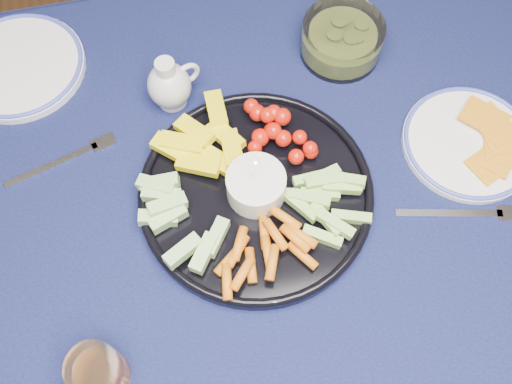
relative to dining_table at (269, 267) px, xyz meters
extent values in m
plane|color=brown|center=(0.00, 0.00, -0.66)|extent=(4.00, 4.00, 0.00)
cylinder|color=#482F18|center=(0.72, 0.42, -0.31)|extent=(0.07, 0.07, 0.70)
cube|color=#482F18|center=(0.00, 0.00, 0.06)|extent=(1.60, 1.00, 0.04)
cube|color=#0E1038|center=(0.00, 0.00, 0.08)|extent=(1.66, 1.06, 0.01)
cube|color=#0E1038|center=(0.00, 0.53, -0.06)|extent=(1.66, 0.01, 0.30)
cylinder|color=black|center=(0.00, 0.08, 0.10)|extent=(0.35, 0.35, 0.02)
torus|color=black|center=(0.00, 0.08, 0.11)|extent=(0.35, 0.35, 0.01)
cylinder|color=white|center=(0.00, 0.08, 0.13)|extent=(0.09, 0.09, 0.05)
cylinder|color=white|center=(0.00, 0.08, 0.15)|extent=(0.07, 0.07, 0.01)
cylinder|color=silver|center=(-0.10, 0.28, 0.09)|extent=(0.05, 0.05, 0.01)
ellipsoid|color=silver|center=(-0.10, 0.28, 0.13)|extent=(0.07, 0.07, 0.08)
cylinder|color=silver|center=(-0.10, 0.28, 0.17)|extent=(0.03, 0.03, 0.03)
torus|color=silver|center=(-0.07, 0.29, 0.14)|extent=(0.04, 0.02, 0.04)
torus|color=#444DC0|center=(-0.10, 0.28, 0.15)|extent=(0.04, 0.04, 0.00)
cylinder|color=white|center=(0.19, 0.32, 0.12)|extent=(0.14, 0.14, 0.06)
cylinder|color=olive|center=(0.19, 0.32, 0.11)|extent=(0.11, 0.11, 0.03)
cylinder|color=white|center=(0.34, 0.10, 0.09)|extent=(0.21, 0.21, 0.01)
torus|color=#444DC0|center=(0.34, 0.10, 0.10)|extent=(0.20, 0.20, 0.01)
cylinder|color=white|center=(-0.25, -0.13, 0.13)|extent=(0.07, 0.07, 0.08)
cylinder|color=orange|center=(-0.25, -0.13, 0.11)|extent=(0.06, 0.06, 0.04)
cube|color=white|center=(-0.30, 0.20, 0.09)|extent=(0.15, 0.05, 0.00)
cube|color=white|center=(-0.22, 0.23, 0.09)|extent=(0.04, 0.03, 0.00)
cube|color=white|center=(0.27, 0.00, 0.09)|extent=(0.16, 0.05, 0.00)
cube|color=white|center=(0.36, -0.02, 0.09)|extent=(0.04, 0.03, 0.00)
cylinder|color=white|center=(-0.34, 0.40, 0.09)|extent=(0.22, 0.22, 0.01)
torus|color=#444DC0|center=(-0.34, 0.40, 0.10)|extent=(0.22, 0.22, 0.01)
camera|label=1|loc=(-0.08, -0.27, 0.86)|focal=40.00mm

